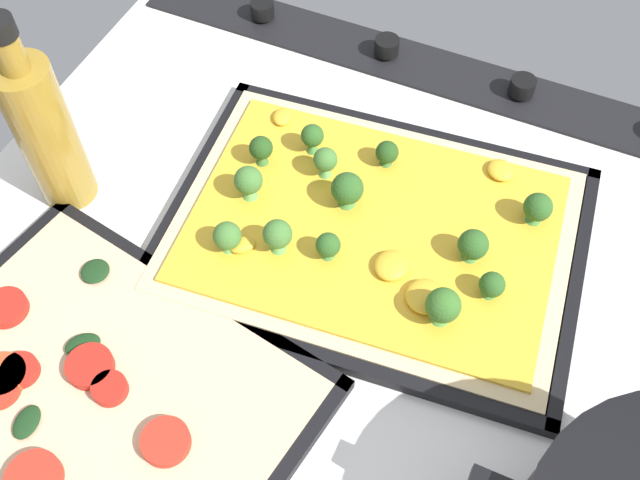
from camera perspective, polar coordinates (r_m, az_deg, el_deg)
ground_plane at (r=68.77cm, az=1.54°, el=-5.33°), size 78.69×70.41×3.00cm
stove_control_panel at (r=86.38cm, az=10.08°, el=12.50°), size 75.55×7.00×2.60cm
baking_tray_front at (r=70.99cm, az=4.13°, el=0.30°), size 41.57×32.23×1.30cm
broccoli_pizza at (r=69.89cm, az=4.06°, el=0.87°), size 38.96×29.61×5.30cm
baking_tray_back at (r=65.55cm, az=-16.81°, el=-11.78°), size 38.03×31.89×1.30cm
veggie_pizza_back at (r=65.02cm, az=-17.38°, el=-11.55°), size 35.25×29.11×1.90cm
oil_bottle at (r=72.23cm, az=-20.38°, el=7.86°), size 5.32×5.32×21.30cm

